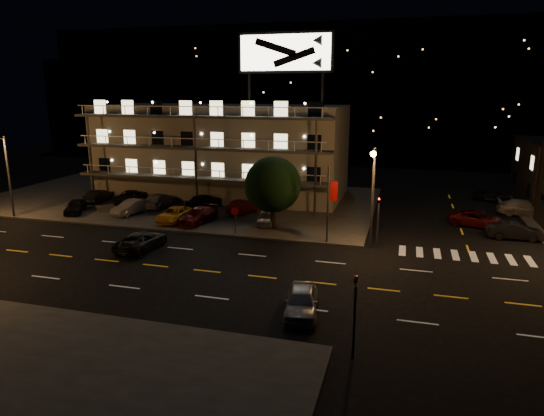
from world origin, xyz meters
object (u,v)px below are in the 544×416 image
(tree, at_px, (272,186))
(road_car_west, at_px, (142,241))
(side_car_0, at_px, (515,231))
(road_car_east, at_px, (302,301))
(lot_car_2, at_px, (174,214))
(lot_car_4, at_px, (266,218))
(lot_car_7, at_px, (160,200))

(tree, height_order, road_car_west, tree)
(side_car_0, xyz_separation_m, road_car_east, (-14.32, -18.49, 0.04))
(tree, distance_m, lot_car_2, 10.14)
(lot_car_4, bearing_deg, road_car_east, -77.88)
(tree, distance_m, lot_car_4, 3.53)
(lot_car_2, relative_size, road_car_east, 1.04)
(side_car_0, bearing_deg, road_car_west, 109.08)
(lot_car_4, relative_size, lot_car_7, 0.74)
(lot_car_2, height_order, side_car_0, lot_car_2)
(lot_car_4, distance_m, road_car_west, 11.84)
(lot_car_2, xyz_separation_m, lot_car_7, (-4.04, 4.68, 0.08))
(lot_car_2, xyz_separation_m, road_car_east, (15.68, -15.58, -0.03))
(lot_car_4, bearing_deg, lot_car_2, 177.61)
(lot_car_2, bearing_deg, lot_car_4, 6.29)
(lot_car_7, xyz_separation_m, side_car_0, (34.03, -1.77, -0.16))
(tree, relative_size, lot_car_7, 1.29)
(lot_car_2, bearing_deg, lot_car_7, 129.01)
(lot_car_2, xyz_separation_m, lot_car_4, (8.68, 1.23, -0.01))
(lot_car_7, bearing_deg, tree, 160.85)
(road_car_west, bearing_deg, lot_car_7, -64.35)
(side_car_0, bearing_deg, lot_car_4, 93.01)
(road_car_west, bearing_deg, lot_car_4, -126.23)
(road_car_east, bearing_deg, lot_car_2, 126.46)
(lot_car_2, height_order, lot_car_7, lot_car_7)
(lot_car_7, distance_m, side_car_0, 34.08)
(lot_car_4, relative_size, road_car_west, 0.73)
(side_car_0, bearing_deg, lot_car_2, 94.05)
(tree, xyz_separation_m, lot_car_7, (-13.66, 4.57, -3.12))
(tree, relative_size, road_car_west, 1.28)
(side_car_0, bearing_deg, tree, 96.34)
(road_car_east, relative_size, road_car_west, 0.88)
(lot_car_2, distance_m, road_car_west, 8.00)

